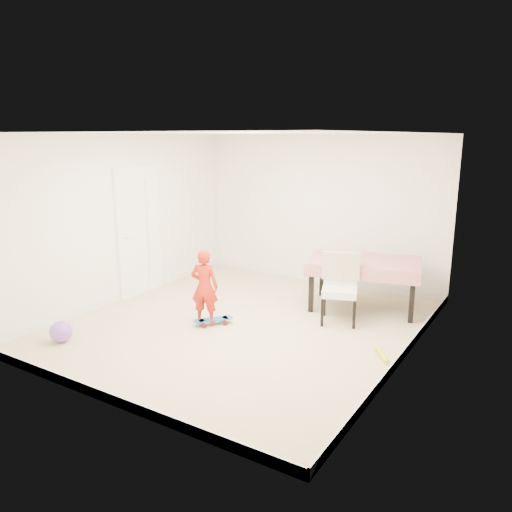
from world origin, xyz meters
The scene contains 17 objects.
ground centered at (0.00, 0.00, 0.00)m, with size 5.00×5.00×0.00m, color #C5B089.
ceiling centered at (0.00, 0.00, 2.58)m, with size 4.50×5.00×0.04m, color white.
wall_back centered at (0.00, 2.48, 1.30)m, with size 4.50×0.04×2.60m, color white.
wall_front centered at (0.00, -2.48, 1.30)m, with size 4.50×0.04×2.60m, color white.
wall_left centered at (-2.23, 0.00, 1.30)m, with size 0.04×5.00×2.60m, color white.
wall_right centered at (2.23, 0.00, 1.30)m, with size 0.04×5.00×2.60m, color white.
door centered at (-2.22, 0.30, 1.02)m, with size 0.10×0.94×2.11m, color white.
baseboard_back centered at (0.00, 2.49, 0.06)m, with size 4.50×0.02×0.12m, color white.
baseboard_front centered at (0.00, -2.49, 0.06)m, with size 4.50×0.02×0.12m, color white.
baseboard_left centered at (-2.24, 0.00, 0.06)m, with size 0.02×5.00×0.12m, color white.
baseboard_right centered at (2.24, 0.00, 0.06)m, with size 0.02×5.00×0.12m, color white.
dining_table centered at (1.20, 1.53, 0.38)m, with size 1.62×1.02×0.76m, color #BA1909, non-canonical shape.
dining_chair centered at (1.12, 0.78, 0.49)m, with size 0.53×0.61×0.97m, color white, non-canonical shape.
skateboard centered at (-0.33, -0.24, 0.04)m, with size 0.56×0.20×0.08m, color blue, non-canonical shape.
child centered at (-0.41, -0.32, 0.52)m, with size 0.38×0.25×1.05m, color red.
balloon centered at (-1.61, -1.75, 0.14)m, with size 0.28×0.28×0.28m, color #8955CC.
foam_toy centered at (2.01, -0.04, 0.03)m, with size 0.06×0.06×0.40m, color yellow.
Camera 1 is at (3.64, -5.49, 2.56)m, focal length 35.00 mm.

